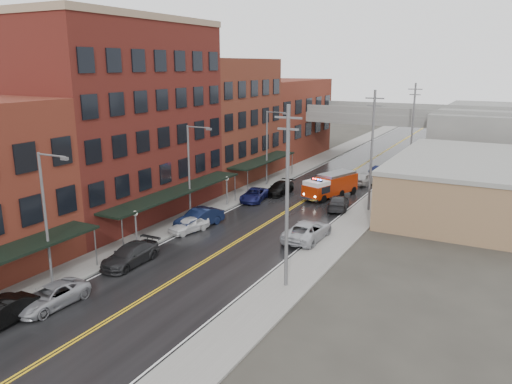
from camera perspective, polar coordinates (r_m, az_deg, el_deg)
The scene contains 33 objects.
ground at distance 27.61m, azimuth -25.83°, elevation -18.54°, with size 220.00×220.00×0.00m, color #2D2B26.
road at distance 49.36m, azimuth 3.05°, elevation -2.51°, with size 11.00×160.00×0.02m, color black.
sidewalk_left at distance 52.68m, azimuth -4.17°, elevation -1.36°, with size 3.00×160.00×0.15m, color slate.
sidewalk_right at distance 46.90m, azimuth 11.18°, elevation -3.61°, with size 3.00×160.00×0.15m, color slate.
curb_left at distance 51.86m, azimuth -2.62°, elevation -1.59°, with size 0.30×160.00×0.15m, color gray.
curb_right at distance 47.36m, azimuth 9.27°, elevation -3.34°, with size 0.30×160.00×0.15m, color gray.
brick_building_b at distance 49.08m, azimuth -14.77°, elevation 7.67°, with size 9.00×20.00×18.00m, color #581E17.
brick_building_c at distance 63.17m, azimuth -3.87°, elevation 8.15°, with size 9.00×15.00×15.00m, color maroon.
brick_building_far at distance 78.66m, azimuth 2.92°, elevation 8.30°, with size 9.00×20.00×12.00m, color maroon.
tan_building at distance 54.34m, azimuth 23.24°, elevation 0.62°, with size 14.00×22.00×5.00m, color olive.
right_far_block at distance 83.57m, azimuth 26.61°, elevation 5.78°, with size 18.00×30.00×8.00m, color slate.
awning_1 at distance 46.47m, azimuth -9.00°, elevation 0.07°, with size 2.60×18.00×3.09m.
awning_2 at distance 61.01m, azimuth 0.86°, elevation 3.67°, with size 2.60×13.00×3.09m.
globe_lamp_1 at distance 40.79m, azimuth -13.60°, elevation -3.19°, with size 0.44×0.44×3.12m.
globe_lamp_2 at distance 51.66m, azimuth -3.36°, elevation 0.90°, with size 0.44×0.44×3.12m.
street_lamp_0 at distance 34.81m, azimuth -22.75°, elevation -2.03°, with size 2.64×0.22×9.00m.
street_lamp_1 at distance 46.22m, azimuth -7.43°, elevation 2.84°, with size 2.64×0.22×9.00m.
street_lamp_2 at distance 59.78m, azimuth 1.46°, elevation 5.58°, with size 2.64×0.22×9.00m.
utility_pole_0 at distance 31.63m, azimuth 3.58°, elevation -0.37°, with size 1.80×0.24×12.00m.
utility_pole_1 at distance 50.17m, azimuth 13.10°, elevation 4.80°, with size 1.80×0.24×12.00m.
utility_pole_2 at distance 69.52m, azimuth 17.45°, elevation 7.11°, with size 1.80×0.24×12.00m.
overpass at distance 77.91m, azimuth 13.18°, elevation 7.87°, with size 40.00×10.00×7.50m.
fire_truck at distance 55.70m, azimuth 8.49°, elevation 0.82°, with size 4.52×7.53×2.62m.
parked_car_left_2 at distance 33.38m, azimuth -22.39°, elevation -10.97°, with size 2.21×4.79×1.33m, color gray.
parked_car_left_3 at distance 38.15m, azimuth -14.17°, elevation -6.97°, with size 2.08×5.12×1.49m, color black.
parked_car_left_4 at distance 44.30m, azimuth -7.68°, elevation -3.72°, with size 1.59×3.95×1.35m, color white.
parked_car_left_5 at distance 45.49m, azimuth -6.52°, elevation -2.99°, with size 1.75×5.02×1.65m, color #0E1734.
parked_car_left_6 at distance 53.84m, azimuth -0.20°, elevation -0.33°, with size 2.19×4.76×1.32m, color #14184E.
parked_car_left_7 at distance 56.71m, azimuth 2.72°, elevation 0.45°, with size 1.93×4.76×1.38m, color black.
parked_car_right_0 at distance 42.14m, azimuth 5.91°, elevation -4.42°, with size 2.70×5.86×1.63m, color #ABADB3.
parked_car_right_1 at distance 51.42m, azimuth 9.39°, elevation -1.19°, with size 1.96×4.83×1.40m, color #252527.
parked_car_right_2 at distance 62.70m, azimuth 12.50°, elevation 1.57°, with size 1.85×4.61×1.57m, color #B3B3B3.
parked_car_right_3 at distance 67.66m, azimuth 14.25°, elevation 2.34°, with size 1.54×4.41×1.45m, color black.
Camera 1 is at (19.73, -12.90, 14.37)m, focal length 35.00 mm.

